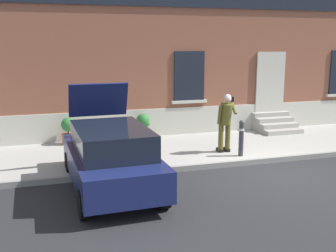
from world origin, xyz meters
The scene contains 10 objects.
ground_plane centered at (0.00, 0.00, 0.00)m, with size 80.00×80.00×0.00m, color #232326.
sidewalk centered at (0.00, 2.80, 0.07)m, with size 24.00×3.60×0.15m, color #99968E.
curb_edge centered at (0.00, 0.94, 0.07)m, with size 24.00×0.12×0.15m, color gray.
building_facade centered at (0.01, 5.29, 3.73)m, with size 24.00×1.52×7.50m.
entrance_stoop centered at (2.53, 4.12, 0.39)m, with size 1.44×1.28×0.64m.
hatchback_car_navy centered at (-4.20, 0.08, 0.80)m, with size 1.89×4.11×2.34m.
bollard_near_person centered at (-0.27, 1.35, 0.71)m, with size 0.15×0.15×1.04m.
person_on_phone centered at (-0.54, 1.84, 1.15)m, with size 0.51×0.52×1.74m.
planter_terracotta centered at (-4.86, 4.22, 0.61)m, with size 0.44×0.44×0.86m.
planter_olive centered at (-2.42, 4.24, 0.61)m, with size 0.44×0.44×0.86m.
Camera 1 is at (-5.60, -8.80, 3.31)m, focal length 43.61 mm.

